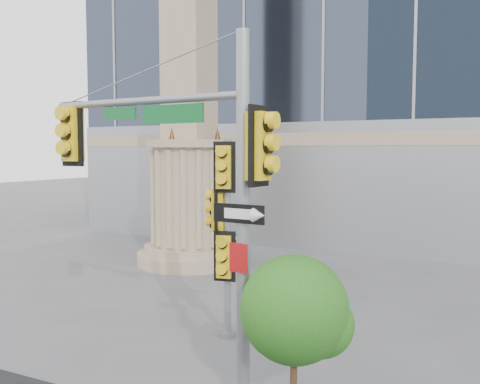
% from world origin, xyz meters
% --- Properties ---
extents(ground, '(120.00, 120.00, 0.00)m').
position_xyz_m(ground, '(0.00, 0.00, 0.00)').
color(ground, '#545456').
rests_on(ground, ground).
extents(monument, '(4.40, 4.40, 16.60)m').
position_xyz_m(monument, '(-6.00, 9.00, 5.52)').
color(monument, tan).
rests_on(monument, ground).
extents(main_signal_pole, '(5.26, 0.91, 6.81)m').
position_xyz_m(main_signal_pole, '(0.25, -0.98, 4.22)').
color(main_signal_pole, slate).
rests_on(main_signal_pole, ground).
extents(secondary_signal_pole, '(0.91, 0.66, 4.98)m').
position_xyz_m(secondary_signal_pole, '(-0.54, 1.88, 2.93)').
color(secondary_signal_pole, slate).
rests_on(secondary_signal_pole, ground).
extents(street_tree, '(1.89, 1.84, 2.94)m').
position_xyz_m(street_tree, '(2.60, -1.32, 1.94)').
color(street_tree, tan).
rests_on(street_tree, ground).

